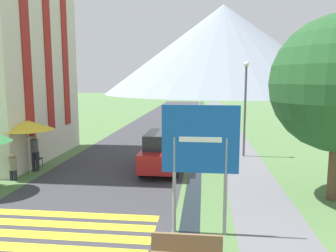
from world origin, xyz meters
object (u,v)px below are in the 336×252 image
object	(u,v)px
parked_car_near	(162,150)
cafe_chair_middle	(7,166)
road_sign	(200,150)
person_seated_far	(13,165)
cafe_chair_far_right	(36,158)
cafe_chair_far_left	(25,159)
cafe_umbrella_middle_yellow	(28,125)
person_standing_terrace	(35,150)
streetlamp	(245,101)
parked_car_far	(181,122)

from	to	relation	value
parked_car_near	cafe_chair_middle	size ratio (longest dim) A/B	5.36
road_sign	person_seated_far	world-z (taller)	road_sign
cafe_chair_far_right	cafe_chair_far_left	xyz separation A→B (m)	(-0.48, -0.22, 0.00)
cafe_chair_middle	cafe_umbrella_middle_yellow	distance (m)	1.97
parked_car_near	cafe_chair_far_left	xyz separation A→B (m)	(-6.58, -0.73, -0.40)
person_standing_terrace	streetlamp	size ratio (longest dim) A/B	0.33
cafe_chair_far_right	cafe_chair_middle	bearing A→B (deg)	-86.94
parked_car_far	person_standing_terrace	world-z (taller)	parked_car_far
parked_car_far	cafe_chair_far_left	size ratio (longest dim) A/B	4.69
person_seated_far	person_standing_terrace	distance (m)	1.51
cafe_chair_middle	parked_car_near	bearing A→B (deg)	10.60
parked_car_near	person_standing_terrace	size ratio (longest dim) A/B	2.64
parked_car_near	cafe_chair_middle	xyz separation A→B (m)	(-6.57, -2.14, -0.40)
person_seated_far	cafe_chair_far_left	bearing A→B (deg)	105.23
streetlamp	cafe_chair_middle	bearing A→B (deg)	-153.84
road_sign	cafe_chair_middle	size ratio (longest dim) A/B	4.24
road_sign	parked_car_near	xyz separation A→B (m)	(-1.88, 6.51, -1.48)
cafe_chair_far_right	person_seated_far	distance (m)	1.97
cafe_umbrella_middle_yellow	streetlamp	distance (m)	11.17
person_seated_far	road_sign	bearing A→B (deg)	-26.80
cafe_chair_far_right	cafe_chair_far_left	bearing A→B (deg)	-136.25
parked_car_near	parked_car_far	world-z (taller)	same
cafe_umbrella_middle_yellow	cafe_chair_far_right	bearing A→B (deg)	101.67
cafe_umbrella_middle_yellow	person_standing_terrace	size ratio (longest dim) A/B	1.42
parked_car_near	person_seated_far	world-z (taller)	parked_car_near
parked_car_near	person_standing_terrace	xyz separation A→B (m)	(-5.89, -1.02, 0.09)
cafe_chair_far_right	parked_car_far	bearing A→B (deg)	79.40
cafe_chair_middle	person_standing_terrace	world-z (taller)	person_standing_terrace
road_sign	person_standing_terrace	xyz separation A→B (m)	(-7.77, 5.49, -1.39)
parked_car_near	cafe_chair_middle	world-z (taller)	parked_car_near
parked_car_far	person_standing_terrace	bearing A→B (deg)	-117.90
person_seated_far	cafe_chair_far_right	bearing A→B (deg)	89.78
person_seated_far	parked_car_near	bearing A→B (deg)	22.06
parked_car_near	cafe_chair_far_right	bearing A→B (deg)	-175.18
parked_car_far	streetlamp	xyz separation A→B (m)	(4.04, -7.30, 2.19)
cafe_chair_middle	streetlamp	xyz separation A→B (m)	(10.80, 5.30, 2.59)
person_seated_far	streetlamp	world-z (taller)	streetlamp
parked_car_far	cafe_chair_far_right	xyz separation A→B (m)	(-6.29, -10.98, -0.39)
person_seated_far	person_standing_terrace	world-z (taller)	person_standing_terrace
cafe_chair_far_left	cafe_chair_middle	bearing A→B (deg)	-76.13
cafe_chair_middle	streetlamp	size ratio (longest dim) A/B	0.16
cafe_chair_far_left	streetlamp	world-z (taller)	streetlamp
road_sign	cafe_umbrella_middle_yellow	distance (m)	9.28
cafe_chair_middle	person_seated_far	bearing A→B (deg)	-43.30
parked_car_near	cafe_umbrella_middle_yellow	distance (m)	6.23
parked_car_near	person_standing_terrace	world-z (taller)	parked_car_near
cafe_chair_far_left	cafe_umbrella_middle_yellow	size ratio (longest dim) A/B	0.35
person_standing_terrace	streetlamp	world-z (taller)	streetlamp
road_sign	parked_car_near	world-z (taller)	road_sign
cafe_chair_far_right	person_seated_far	xyz separation A→B (m)	(-0.01, -1.96, 0.15)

